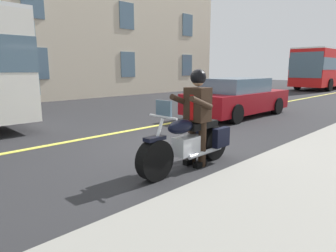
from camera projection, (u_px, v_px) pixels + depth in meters
ground_plane at (165, 148)px, 6.54m from camera, size 80.00×80.00×0.00m
lane_center_stripe at (114, 133)px, 7.93m from camera, size 60.00×0.16×0.01m
motorcycle_main at (190, 143)px, 5.15m from camera, size 2.21×0.61×1.26m
rider_main at (197, 109)px, 5.17m from camera, size 0.62×0.55×1.74m
bus_near at (330, 67)px, 25.45m from camera, size 11.05×2.70×3.30m
car_silver at (237, 98)px, 10.77m from camera, size 4.60×1.92×1.40m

